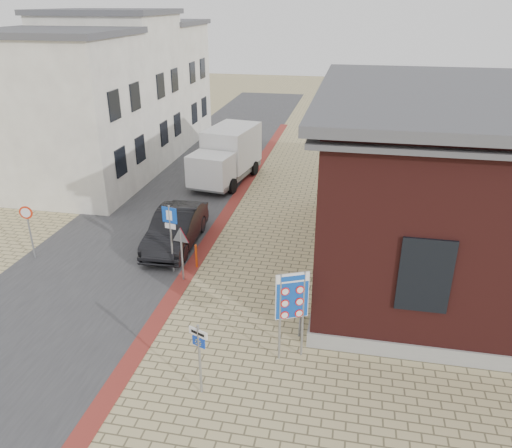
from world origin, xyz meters
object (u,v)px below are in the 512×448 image
Objects in this scene: box_truck at (227,155)px; essen_sign at (199,349)px; parking_sign at (170,227)px; sedan at (176,228)px; bollard at (196,256)px; border_sign at (292,298)px.

box_truck reaches higher than essen_sign.
parking_sign is (-2.95, 6.00, 0.50)m from essen_sign.
parking_sign reaches higher than sedan.
sedan is 0.80× the size of box_truck.
box_truck is at bearing 105.67° from parking_sign.
essen_sign is 0.78× the size of parking_sign.
sedan is at bearing 129.64° from bollard.
box_truck reaches higher than parking_sign.
parking_sign is 1.68m from bollard.
box_truck reaches higher than border_sign.
parking_sign is at bearing 117.09° from border_sign.
sedan is 2.26m from bollard.
sedan is 1.70× the size of border_sign.
sedan is at bearing -81.12° from box_truck.
parking_sign is (-5.07, 4.09, -0.11)m from border_sign.
border_sign is at bearing -59.82° from box_truck.
essen_sign is at bearing -71.49° from bollard.
border_sign is at bearing -26.38° from parking_sign.
border_sign is 6.47m from bollard.
border_sign is at bearing -46.85° from bollard.
bollard is at bearing 109.10° from border_sign.
sedan is 4.83× the size of bollard.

